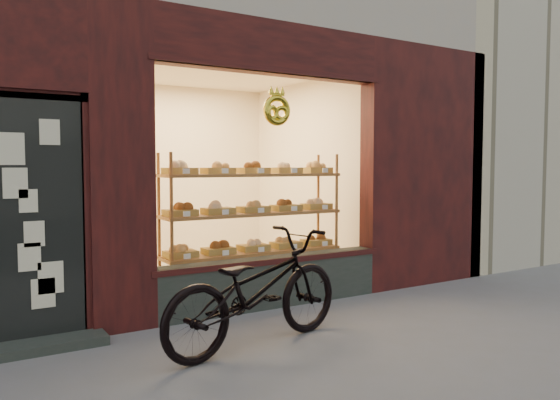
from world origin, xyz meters
TOP-DOWN VIEW (x-y plane):
  - ground at (0.00, 0.00)m, footprint 90.00×90.00m
  - neighbor_right at (9.60, 5.50)m, footprint 12.00×7.00m
  - display_shelf at (0.45, 2.55)m, footprint 2.20×0.45m
  - bicycle at (-0.36, 1.03)m, footprint 1.99×1.02m

SIDE VIEW (x-z plane):
  - ground at x=0.00m, z-range 0.00..0.00m
  - bicycle at x=-0.36m, z-range 0.00..0.99m
  - display_shelf at x=0.45m, z-range 0.03..1.73m
  - neighbor_right at x=9.60m, z-range 0.00..9.00m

